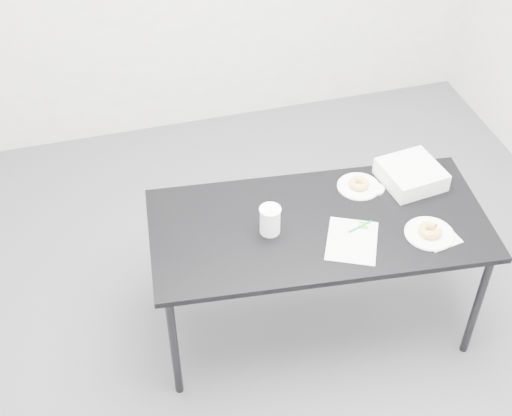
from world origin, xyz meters
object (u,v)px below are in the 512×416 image
object	(u,v)px
donut_far	(359,183)
coffee_cup	(270,220)
bakery_box	(411,174)
pen	(360,227)
plate_far	(359,186)
donut_near	(430,230)
scorecard	(352,241)
plate_near	(429,234)
table	(318,231)

from	to	relation	value
donut_far	coffee_cup	xyz separation A→B (m)	(-0.52, -0.19, 0.05)
donut_far	bakery_box	xyz separation A→B (m)	(0.27, -0.03, 0.02)
pen	donut_far	distance (m)	0.30
pen	plate_far	size ratio (longest dim) A/B	0.62
donut_near	bakery_box	bearing A→B (deg)	78.80
scorecard	plate_far	distance (m)	0.39
plate_near	bakery_box	xyz separation A→B (m)	(0.08, 0.38, 0.04)
coffee_cup	table	bearing A→B (deg)	-1.17
scorecard	donut_far	distance (m)	0.39
donut_far	bakery_box	world-z (taller)	bakery_box
plate_far	pen	bearing A→B (deg)	-110.42
coffee_cup	bakery_box	world-z (taller)	coffee_cup
coffee_cup	donut_far	bearing A→B (deg)	20.07
donut_near	coffee_cup	world-z (taller)	coffee_cup
plate_far	coffee_cup	world-z (taller)	coffee_cup
scorecard	table	bearing A→B (deg)	149.35
donut_near	coffee_cup	xyz separation A→B (m)	(-0.71, 0.22, 0.04)
coffee_cup	bakery_box	xyz separation A→B (m)	(0.79, 0.16, -0.02)
table	plate_near	xyz separation A→B (m)	(0.47, -0.21, 0.06)
plate_near	donut_near	world-z (taller)	donut_near
table	plate_far	xyz separation A→B (m)	(0.28, 0.19, 0.06)
donut_near	scorecard	bearing A→B (deg)	171.09
scorecard	donut_far	world-z (taller)	donut_far
table	scorecard	size ratio (longest dim) A/B	5.81
scorecard	pen	size ratio (longest dim) A/B	2.15
plate_near	plate_far	distance (m)	0.45
table	plate_near	bearing A→B (deg)	-18.75
donut_near	pen	bearing A→B (deg)	156.13
pen	coffee_cup	size ratio (longest dim) A/B	0.94
pen	coffee_cup	distance (m)	0.43
donut_far	plate_far	bearing A→B (deg)	0.00
table	donut_far	world-z (taller)	donut_far
bakery_box	plate_far	bearing A→B (deg)	166.04
pen	donut_far	size ratio (longest dim) A/B	1.32
donut_far	donut_near	bearing A→B (deg)	-65.05
donut_near	bakery_box	distance (m)	0.39
donut_near	plate_far	bearing A→B (deg)	114.95
pen	bakery_box	xyz separation A→B (m)	(0.37, 0.25, 0.04)
donut_far	bakery_box	bearing A→B (deg)	-6.48
table	scorecard	bearing A→B (deg)	-50.37
plate_near	coffee_cup	distance (m)	0.75
plate_near	donut_far	distance (m)	0.45
scorecard	plate_near	bearing A→B (deg)	16.69
pen	donut_far	world-z (taller)	donut_far
donut_far	pen	bearing A→B (deg)	-110.42
donut_near	donut_far	size ratio (longest dim) A/B	1.07
scorecard	bakery_box	size ratio (longest dim) A/B	1.04
scorecard	coffee_cup	distance (m)	0.39
table	scorecard	xyz separation A→B (m)	(0.11, -0.16, 0.06)
plate_near	plate_far	xyz separation A→B (m)	(-0.19, 0.41, -0.00)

